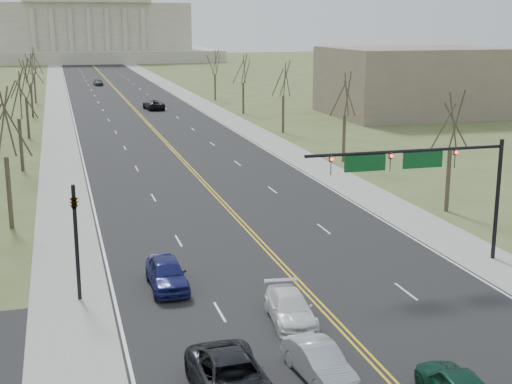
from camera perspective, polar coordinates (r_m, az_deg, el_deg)
road at (r=132.89m, az=-10.44°, el=7.32°), size 20.00×380.00×0.01m
cross_road at (r=33.12m, az=7.29°, el=-11.20°), size 120.00×14.00×0.01m
sidewalk_left at (r=132.34m, az=-15.65°, el=7.03°), size 4.00×380.00×0.03m
sidewalk_right at (r=134.50m, az=-5.30°, el=7.56°), size 4.00×380.00×0.03m
center_line at (r=132.89m, az=-10.44°, el=7.32°), size 0.42×380.00×0.01m
edge_line_left at (r=132.36m, az=-14.69°, el=7.08°), size 0.15×380.00×0.01m
edge_line_right at (r=134.13m, az=-6.24°, el=7.52°), size 0.15×380.00×0.01m
capitol at (r=271.80m, az=-13.45°, el=13.22°), size 90.00×60.00×50.00m
signal_mast at (r=40.94m, az=13.10°, el=1.84°), size 12.12×0.44×7.20m
signal_left at (r=36.54m, az=-14.23°, el=-2.93°), size 0.32×0.36×6.00m
tree_r_0 at (r=53.76m, az=15.38°, el=5.28°), size 3.74×3.74×8.50m
tree_l_0 at (r=50.22m, az=-19.53°, el=4.88°), size 3.96×3.96×9.00m
tree_r_1 at (r=71.52m, az=7.14°, el=7.58°), size 3.74×3.74×8.50m
tree_l_1 at (r=70.05m, az=-18.55°, el=7.19°), size 3.96×3.96×9.00m
tree_r_2 at (r=90.23m, az=2.21°, el=8.88°), size 3.74×3.74×8.50m
tree_l_2 at (r=89.95m, az=-18.00°, el=8.48°), size 3.96×3.96×9.00m
tree_r_3 at (r=109.39m, az=-1.04°, el=9.70°), size 3.74×3.74×8.50m
tree_l_3 at (r=109.90m, az=-17.65°, el=9.30°), size 3.96×3.96×9.00m
tree_r_4 at (r=128.80m, az=-3.32°, el=10.25°), size 3.74×3.74×8.50m
tree_l_4 at (r=129.85m, az=-17.41°, el=9.87°), size 3.96×3.96×9.00m
bldg_right_mass at (r=110.96m, az=12.53°, el=8.64°), size 25.00×20.00×10.00m
car_sb_inner_lead at (r=28.96m, az=5.06°, el=-13.39°), size 1.94×4.39×1.40m
car_sb_outer_lead at (r=27.43m, az=-1.92°, el=-14.75°), size 2.82×5.82×1.60m
car_sb_inner_second at (r=33.86m, az=2.74°, el=-9.26°), size 2.35×4.85×1.36m
car_sb_outer_second at (r=38.17m, az=-7.16°, el=-6.48°), size 1.93×4.74×1.61m
car_far_nb at (r=116.17m, az=-8.20°, el=6.93°), size 3.25×5.89×1.56m
car_far_sb at (r=162.63m, az=-12.51°, el=8.59°), size 2.09×4.57×1.52m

